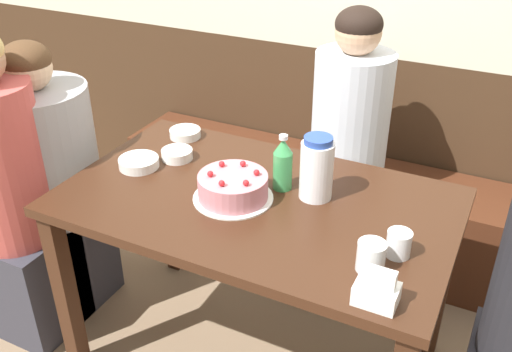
{
  "coord_description": "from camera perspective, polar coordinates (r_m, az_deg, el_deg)",
  "views": [
    {
      "loc": [
        0.71,
        -1.43,
        1.73
      ],
      "look_at": [
        -0.03,
        0.05,
        0.79
      ],
      "focal_mm": 40.0,
      "sensor_mm": 36.0,
      "label": 1
    }
  ],
  "objects": [
    {
      "name": "birthday_cake",
      "position": [
        1.86,
        -2.32,
        -1.14
      ],
      "size": [
        0.27,
        0.27,
        0.11
      ],
      "color": "white",
      "rests_on": "dining_table"
    },
    {
      "name": "napkin_holder",
      "position": [
        1.49,
        11.97,
        -11.14
      ],
      "size": [
        0.11,
        0.08,
        0.11
      ],
      "color": "white",
      "rests_on": "dining_table"
    },
    {
      "name": "person_teal_shirt",
      "position": [
        2.45,
        9.05,
        1.31
      ],
      "size": [
        0.31,
        0.34,
        1.24
      ],
      "rotation": [
        0.0,
        0.0,
        -1.57
      ],
      "color": "#33333D",
      "rests_on": "ground_plane"
    },
    {
      "name": "glass_tumbler_short",
      "position": [
        1.66,
        14.08,
        -6.59
      ],
      "size": [
        0.07,
        0.07,
        0.08
      ],
      "color": "silver",
      "rests_on": "dining_table"
    },
    {
      "name": "water_pitcher",
      "position": [
        1.85,
        6.09,
        0.76
      ],
      "size": [
        0.11,
        0.11,
        0.22
      ],
      "color": "white",
      "rests_on": "dining_table"
    },
    {
      "name": "dining_table",
      "position": [
        1.94,
        0.05,
        -4.69
      ],
      "size": [
        1.29,
        0.77,
        0.74
      ],
      "color": "#381E11",
      "rests_on": "ground_plane"
    },
    {
      "name": "bowl_side_dish",
      "position": [
        2.1,
        -11.59,
        1.35
      ],
      "size": [
        0.14,
        0.14,
        0.04
      ],
      "color": "white",
      "rests_on": "dining_table"
    },
    {
      "name": "glass_water_tall",
      "position": [
        1.58,
        11.43,
        -7.89
      ],
      "size": [
        0.08,
        0.08,
        0.09
      ],
      "color": "silver",
      "rests_on": "dining_table"
    },
    {
      "name": "person_pale_blue_shirt",
      "position": [
        2.31,
        -23.24,
        -2.62
      ],
      "size": [
        0.34,
        0.31,
        1.24
      ],
      "color": "#33333D",
      "rests_on": "ground_plane"
    },
    {
      "name": "bowl_soup_white",
      "position": [
        2.3,
        -7.09,
        4.27
      ],
      "size": [
        0.12,
        0.12,
        0.03
      ],
      "color": "white",
      "rests_on": "dining_table"
    },
    {
      "name": "soju_bottle",
      "position": [
        1.89,
        2.69,
        1.25
      ],
      "size": [
        0.07,
        0.07,
        0.2
      ],
      "color": "#388E4C",
      "rests_on": "dining_table"
    },
    {
      "name": "bowl_rice_small",
      "position": [
        2.13,
        -7.9,
        2.17
      ],
      "size": [
        0.12,
        0.12,
        0.04
      ],
      "color": "white",
      "rests_on": "dining_table"
    },
    {
      "name": "person_dark_striped",
      "position": [
        2.43,
        -19.84,
        -0.57
      ],
      "size": [
        0.4,
        0.4,
        1.15
      ],
      "color": "#33333D",
      "rests_on": "ground_plane"
    },
    {
      "name": "bench_seat",
      "position": [
        2.81,
        7.6,
        -3.01
      ],
      "size": [
        2.12,
        0.38,
        0.45
      ],
      "color": "#472314",
      "rests_on": "ground_plane"
    }
  ]
}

